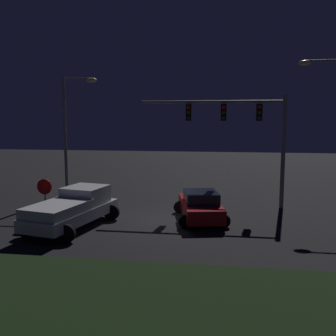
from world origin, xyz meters
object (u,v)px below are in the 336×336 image
object	(u,v)px
traffic_signal_gantry	(240,123)
street_lamp_right	(335,115)
car_sedan	(200,206)
pickup_truck	(74,207)
stop_sign	(45,193)
street_lamp_left	(71,122)

from	to	relation	value
traffic_signal_gantry	street_lamp_right	distance (m)	5.34
car_sedan	street_lamp_right	xyz separation A→B (m)	(7.34, 3.77, 4.60)
pickup_truck	street_lamp_right	size ratio (longest dim) A/B	0.67
street_lamp_right	stop_sign	size ratio (longest dim) A/B	3.82
street_lamp_left	stop_sign	distance (m)	7.49
street_lamp_right	stop_sign	distance (m)	16.30
stop_sign	street_lamp_left	bearing A→B (deg)	100.36
street_lamp_left	stop_sign	xyz separation A→B (m)	(1.20, -6.58, -3.37)
car_sedan	traffic_signal_gantry	xyz separation A→B (m)	(2.05, 3.22, 4.16)
street_lamp_right	stop_sign	bearing A→B (deg)	-159.45
pickup_truck	car_sedan	world-z (taller)	pickup_truck
stop_sign	car_sedan	bearing A→B (deg)	13.43
car_sedan	street_lamp_left	distance (m)	10.79
street_lamp_left	car_sedan	bearing A→B (deg)	-28.77
car_sedan	stop_sign	world-z (taller)	stop_sign
traffic_signal_gantry	street_lamp_left	world-z (taller)	street_lamp_left
car_sedan	street_lamp_left	bearing A→B (deg)	49.36
traffic_signal_gantry	street_lamp_right	xyz separation A→B (m)	(5.29, 0.55, 0.44)
traffic_signal_gantry	street_lamp_right	world-z (taller)	street_lamp_right
car_sedan	stop_sign	bearing A→B (deg)	91.56
stop_sign	traffic_signal_gantry	bearing A→B (deg)	27.68
pickup_truck	street_lamp_left	size ratio (longest dim) A/B	0.73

